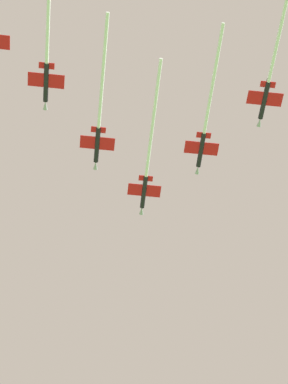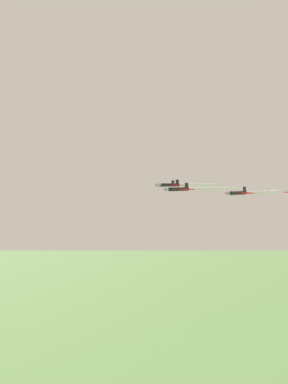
{
  "view_description": "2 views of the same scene",
  "coord_description": "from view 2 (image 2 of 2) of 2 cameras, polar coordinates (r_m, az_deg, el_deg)",
  "views": [
    {
      "loc": [
        39.99,
        -105.57,
        3.95
      ],
      "look_at": [
        -8.91,
        -16.61,
        161.63
      ],
      "focal_mm": 63.52,
      "sensor_mm": 36.0,
      "label": 1
    },
    {
      "loc": [
        -135.62,
        29.03,
        163.65
      ],
      "look_at": [
        -9.26,
        -4.74,
        160.78
      ],
      "focal_mm": 38.69,
      "sensor_mm": 36.0,
      "label": 2
    }
  ],
  "objects": [
    {
      "name": "jet_starboard_inner",
      "position": [
        161.57,
        5.56,
        0.99
      ],
      "size": [
        25.19,
        35.46,
        2.67
      ],
      "rotation": [
        0.0,
        0.0,
        0.61
      ],
      "color": "black"
    },
    {
      "name": "jet_starboard_outer",
      "position": [
        184.91,
        5.31,
        0.97
      ],
      "size": [
        28.87,
        40.73,
        2.67
      ],
      "rotation": [
        0.0,
        0.0,
        0.61
      ],
      "color": "black"
    },
    {
      "name": "jet_lead",
      "position": [
        143.46,
        7.29,
        0.44
      ],
      "size": [
        27.53,
        38.81,
        2.67
      ],
      "rotation": [
        0.0,
        0.0,
        0.61
      ],
      "color": "black"
    },
    {
      "name": "jet_port_inner",
      "position": [
        147.81,
        14.5,
        -0.06
      ],
      "size": [
        25.46,
        35.85,
        2.67
      ],
      "rotation": [
        0.0,
        0.0,
        0.61
      ],
      "color": "black"
    }
  ]
}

